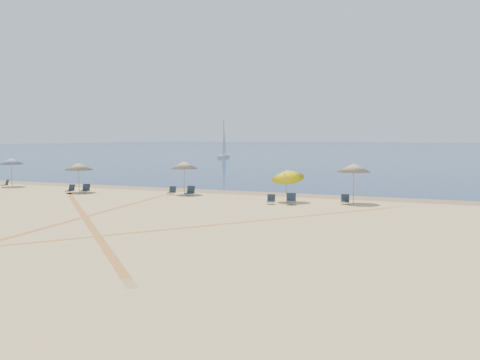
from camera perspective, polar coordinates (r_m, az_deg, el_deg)
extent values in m
plane|color=tan|center=(19.49, -24.19, -8.22)|extent=(160.00, 160.00, 0.00)
plane|color=#0C2151|center=(238.23, 19.92, 3.37)|extent=(500.00, 500.00, 0.00)
plane|color=olive|center=(39.61, 2.29, -1.44)|extent=(500.00, 500.00, 0.00)
cylinder|color=gray|center=(48.88, -23.42, 0.70)|extent=(0.05, 0.05, 2.33)
cone|color=white|center=(48.83, -23.46, 1.89)|extent=(1.98, 1.98, 0.55)
sphere|color=gray|center=(48.82, -23.47, 2.24)|extent=(0.08, 0.08, 0.08)
cylinder|color=gray|center=(42.02, -17.01, 0.17)|extent=(0.05, 0.05, 2.14)
cone|color=beige|center=(41.96, -17.04, 1.42)|extent=(2.17, 2.17, 0.55)
sphere|color=gray|center=(41.95, -17.04, 1.83)|extent=(0.08, 0.08, 0.08)
cylinder|color=gray|center=(38.97, -6.04, 0.15)|extent=(0.05, 0.05, 2.32)
cone|color=beige|center=(38.90, -6.05, 1.63)|extent=(1.98, 1.98, 0.55)
sphere|color=gray|center=(38.89, -6.05, 2.07)|extent=(0.08, 0.08, 0.08)
cylinder|color=gray|center=(34.03, 4.99, -0.80)|extent=(0.05, 0.72, 1.98)
cone|color=yellow|center=(34.24, 5.16, 0.64)|extent=(2.11, 2.18, 1.21)
sphere|color=gray|center=(34.22, 5.16, 1.14)|extent=(0.08, 0.08, 0.08)
cylinder|color=gray|center=(34.22, 12.15, -0.46)|extent=(0.05, 0.05, 2.43)
cone|color=beige|center=(34.14, 12.18, 1.31)|extent=(2.11, 2.11, 0.55)
sphere|color=gray|center=(34.13, 12.19, 1.82)|extent=(0.08, 0.08, 0.08)
cube|color=black|center=(48.78, -24.11, -0.50)|extent=(0.67, 0.67, 0.05)
cube|color=black|center=(48.84, -23.84, -0.22)|extent=(0.54, 0.38, 0.46)
cylinder|color=#A5A5AD|center=(48.85, -24.35, -0.60)|extent=(0.02, 0.02, 0.17)
cylinder|color=#A5A5AD|center=(48.47, -24.19, -0.63)|extent=(0.02, 0.02, 0.17)
cube|color=black|center=(41.73, -17.93, -1.12)|extent=(0.53, 0.53, 0.05)
cube|color=black|center=(41.90, -17.70, -0.78)|extent=(0.53, 0.19, 0.47)
cylinder|color=#A5A5AD|center=(41.74, -18.31, -1.25)|extent=(0.02, 0.02, 0.17)
cylinder|color=#A5A5AD|center=(41.46, -17.88, -1.27)|extent=(0.02, 0.02, 0.17)
cube|color=black|center=(41.30, -16.40, -1.12)|extent=(0.69, 0.69, 0.05)
cube|color=black|center=(41.53, -16.25, -0.75)|extent=(0.60, 0.34, 0.50)
cylinder|color=#A5A5AD|center=(41.25, -16.87, -1.27)|extent=(0.02, 0.02, 0.18)
cylinder|color=#A5A5AD|center=(41.06, -16.30, -1.28)|extent=(0.02, 0.02, 0.18)
cube|color=black|center=(38.82, -7.41, -1.36)|extent=(0.57, 0.57, 0.05)
cube|color=black|center=(39.03, -7.28, -1.00)|extent=(0.53, 0.26, 0.45)
cylinder|color=#A5A5AD|center=(38.75, -7.82, -1.50)|extent=(0.02, 0.02, 0.16)
cylinder|color=#A5A5AD|center=(38.60, -7.27, -1.51)|extent=(0.02, 0.02, 0.16)
cube|color=black|center=(38.01, -5.47, -1.43)|extent=(0.64, 0.64, 0.05)
cube|color=black|center=(38.25, -5.32, -1.01)|extent=(0.60, 0.27, 0.51)
cylinder|color=#A5A5AD|center=(37.93, -5.95, -1.59)|extent=(0.03, 0.03, 0.19)
cylinder|color=#A5A5AD|center=(37.75, -5.30, -1.62)|extent=(0.03, 0.03, 0.19)
cube|color=black|center=(33.20, 3.35, -2.34)|extent=(0.61, 0.61, 0.05)
cube|color=black|center=(33.42, 3.40, -1.92)|extent=(0.53, 0.30, 0.45)
cylinder|color=#A5A5AD|center=(33.06, 2.89, -2.51)|extent=(0.02, 0.02, 0.17)
cylinder|color=#A5A5AD|center=(33.02, 3.59, -2.53)|extent=(0.02, 0.02, 0.17)
cube|color=black|center=(32.96, 5.51, -2.36)|extent=(0.72, 0.72, 0.05)
cube|color=black|center=(33.21, 5.55, -1.85)|extent=(0.63, 0.35, 0.53)
cylinder|color=#A5A5AD|center=(32.78, 4.98, -2.56)|extent=(0.03, 0.03, 0.19)
cylinder|color=#A5A5AD|center=(32.75, 5.81, -2.58)|extent=(0.03, 0.03, 0.19)
cube|color=black|center=(33.69, 11.28, -2.32)|extent=(0.61, 0.61, 0.05)
cube|color=black|center=(33.92, 11.28, -1.89)|extent=(0.54, 0.29, 0.46)
cylinder|color=#A5A5AD|center=(33.53, 10.86, -2.49)|extent=(0.02, 0.02, 0.17)
cylinder|color=#A5A5AD|center=(33.52, 11.56, -2.50)|extent=(0.02, 0.02, 0.17)
cube|color=white|center=(107.74, -1.77, 2.57)|extent=(2.36, 5.32, 0.56)
cylinder|color=gray|center=(107.67, -1.77, 4.51)|extent=(0.11, 0.11, 7.51)
plane|color=tan|center=(29.89, -15.46, -3.60)|extent=(32.06, 32.06, 0.00)
plane|color=tan|center=(30.84, -14.45, -3.33)|extent=(32.06, 32.06, 0.00)
plane|color=tan|center=(24.49, -7.10, -5.26)|extent=(39.05, 39.05, 0.00)
plane|color=tan|center=(24.96, -4.79, -5.06)|extent=(39.05, 39.05, 0.00)
plane|color=tan|center=(28.85, -16.38, -3.91)|extent=(39.60, 39.60, 0.00)
plane|color=tan|center=(29.94, -16.58, -3.61)|extent=(39.60, 39.60, 0.00)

